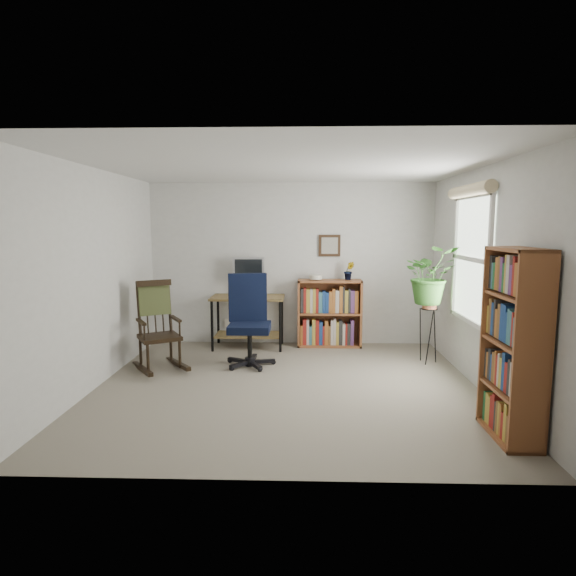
{
  "coord_description": "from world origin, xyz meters",
  "views": [
    {
      "loc": [
        0.17,
        -5.16,
        1.78
      ],
      "look_at": [
        0.0,
        0.4,
        1.05
      ],
      "focal_mm": 30.0,
      "sensor_mm": 36.0,
      "label": 1
    }
  ],
  "objects_px": {
    "low_bookshelf": "(329,313)",
    "desk": "(248,322)",
    "office_chair": "(250,320)",
    "tall_bookshelf": "(514,344)",
    "rocking_chair": "(159,325)"
  },
  "relations": [
    {
      "from": "low_bookshelf",
      "to": "desk",
      "type": "bearing_deg",
      "value": -174.24
    },
    {
      "from": "desk",
      "to": "office_chair",
      "type": "bearing_deg",
      "value": -82.24
    },
    {
      "from": "office_chair",
      "to": "tall_bookshelf",
      "type": "relative_size",
      "value": 0.74
    },
    {
      "from": "tall_bookshelf",
      "to": "low_bookshelf",
      "type": "bearing_deg",
      "value": 113.96
    },
    {
      "from": "desk",
      "to": "tall_bookshelf",
      "type": "relative_size",
      "value": 0.66
    },
    {
      "from": "office_chair",
      "to": "tall_bookshelf",
      "type": "height_order",
      "value": "tall_bookshelf"
    },
    {
      "from": "rocking_chair",
      "to": "tall_bookshelf",
      "type": "xyz_separation_m",
      "value": [
        3.51,
        -1.81,
        0.24
      ]
    },
    {
      "from": "desk",
      "to": "low_bookshelf",
      "type": "height_order",
      "value": "low_bookshelf"
    },
    {
      "from": "rocking_chair",
      "to": "low_bookshelf",
      "type": "bearing_deg",
      "value": -0.9
    },
    {
      "from": "low_bookshelf",
      "to": "tall_bookshelf",
      "type": "height_order",
      "value": "tall_bookshelf"
    },
    {
      "from": "low_bookshelf",
      "to": "tall_bookshelf",
      "type": "bearing_deg",
      "value": -66.04
    },
    {
      "from": "desk",
      "to": "tall_bookshelf",
      "type": "distance_m",
      "value": 3.9
    },
    {
      "from": "office_chair",
      "to": "rocking_chair",
      "type": "xyz_separation_m",
      "value": [
        -1.1,
        -0.19,
        -0.03
      ]
    },
    {
      "from": "desk",
      "to": "rocking_chair",
      "type": "distance_m",
      "value": 1.49
    },
    {
      "from": "desk",
      "to": "tall_bookshelf",
      "type": "xyz_separation_m",
      "value": [
        2.54,
        -2.93,
        0.42
      ]
    }
  ]
}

